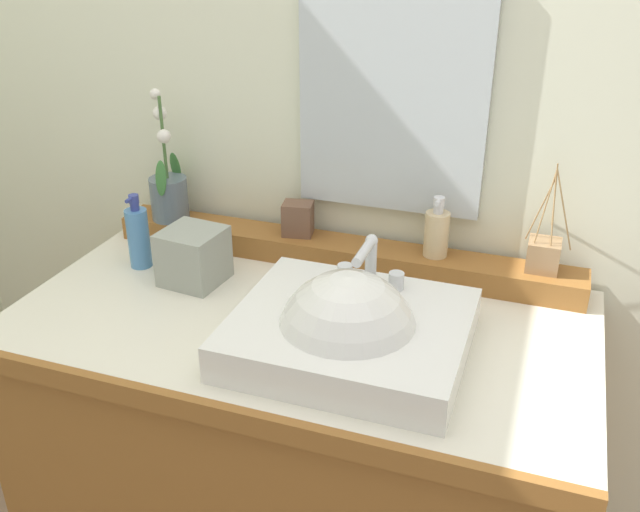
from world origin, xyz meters
The scene contains 11 objects.
wall_back centered at (0.00, 0.44, 1.27)m, with size 3.16×0.20×2.54m, color silver.
vanity_cabinet centered at (0.00, 0.00, 0.42)m, with size 1.22×0.67×0.84m.
back_ledge centered at (0.00, 0.26, 0.86)m, with size 1.15×0.10×0.06m, color #915B28.
sink_basin centered at (0.14, -0.10, 0.87)m, with size 0.45×0.39×0.29m.
potted_plant centered at (-0.45, 0.26, 0.97)m, with size 0.10×0.11×0.33m.
soap_dispenser centered at (0.23, 0.27, 0.95)m, with size 0.06×0.06×0.14m.
reed_diffuser centered at (0.47, 0.28, 0.93)m, with size 0.10×0.10×0.25m.
trinket_box centered at (-0.11, 0.27, 0.93)m, with size 0.07×0.06×0.08m, color brown.
lotion_bottle centered at (-0.45, 0.10, 0.91)m, with size 0.05×0.06×0.18m.
tissue_box centered at (-0.29, 0.07, 0.90)m, with size 0.13×0.13×0.13m, color #94998E.
mirror centered at (0.10, 0.33, 1.25)m, with size 0.43×0.02×0.55m, color silver.
Camera 1 is at (0.47, -1.19, 1.61)m, focal length 39.40 mm.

